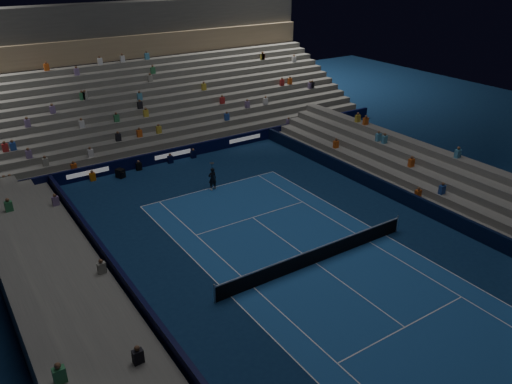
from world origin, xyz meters
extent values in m
plane|color=#0C2449|center=(0.00, 0.00, 0.00)|extent=(90.00, 90.00, 0.00)
cube|color=#1B4E96|center=(0.00, 0.00, 0.01)|extent=(10.97, 23.77, 0.01)
cube|color=black|center=(0.00, 18.50, 0.50)|extent=(44.00, 0.25, 1.00)
cube|color=black|center=(9.70, 0.00, 0.50)|extent=(0.25, 37.00, 1.00)
cube|color=black|center=(-9.70, 0.00, 0.50)|extent=(0.25, 37.00, 1.00)
cube|color=slate|center=(0.00, 19.50, 0.25)|extent=(44.00, 1.00, 0.50)
cube|color=slate|center=(0.00, 20.50, 0.50)|extent=(44.00, 1.00, 1.00)
cube|color=slate|center=(0.00, 21.50, 0.75)|extent=(44.00, 1.00, 1.50)
cube|color=slate|center=(0.00, 22.50, 1.00)|extent=(44.00, 1.00, 2.00)
cube|color=slate|center=(0.00, 23.50, 1.25)|extent=(44.00, 1.00, 2.50)
cube|color=slate|center=(0.00, 24.50, 1.50)|extent=(44.00, 1.00, 3.00)
cube|color=slate|center=(0.00, 25.50, 1.75)|extent=(44.00, 1.00, 3.50)
cube|color=slate|center=(0.00, 26.50, 2.00)|extent=(44.00, 1.00, 4.00)
cube|color=slate|center=(0.00, 27.50, 2.25)|extent=(44.00, 1.00, 4.50)
cube|color=slate|center=(0.00, 28.50, 2.50)|extent=(44.00, 1.00, 5.00)
cube|color=slate|center=(0.00, 29.50, 2.75)|extent=(44.00, 1.00, 5.50)
cube|color=slate|center=(0.00, 30.50, 3.00)|extent=(44.00, 1.00, 6.00)
cube|color=#937B5B|center=(0.00, 31.60, 7.10)|extent=(44.00, 0.60, 2.20)
cube|color=#3E3E3C|center=(0.00, 33.00, 9.70)|extent=(44.00, 2.40, 3.00)
cube|color=slate|center=(10.50, 0.00, 0.25)|extent=(1.00, 37.00, 0.50)
cube|color=slate|center=(11.50, 0.00, 0.50)|extent=(1.00, 37.00, 1.00)
cube|color=slate|center=(12.50, 0.00, 0.75)|extent=(1.00, 37.00, 1.50)
cube|color=slate|center=(13.50, 0.00, 1.00)|extent=(1.00, 37.00, 2.00)
cube|color=slate|center=(14.50, 0.00, 1.25)|extent=(1.00, 37.00, 2.50)
cube|color=#60615C|center=(-10.50, 0.00, 0.25)|extent=(1.00, 37.00, 0.50)
cube|color=#60615C|center=(-11.50, 0.00, 0.50)|extent=(1.00, 37.00, 1.00)
cube|color=#60615C|center=(-12.50, 0.00, 0.75)|extent=(1.00, 37.00, 1.50)
cube|color=#60615C|center=(-13.50, 0.00, 1.00)|extent=(1.00, 37.00, 2.00)
cube|color=#60615C|center=(-14.50, 0.00, 1.25)|extent=(1.00, 37.00, 2.50)
cylinder|color=#B2B2B7|center=(-6.40, 0.00, 0.55)|extent=(0.10, 0.10, 1.10)
cylinder|color=#B2B2B7|center=(6.40, 0.00, 0.55)|extent=(0.10, 0.10, 1.10)
cube|color=black|center=(0.00, 0.00, 0.45)|extent=(12.80, 0.03, 0.90)
cube|color=white|center=(0.00, 0.00, 0.94)|extent=(12.80, 0.04, 0.08)
imported|color=black|center=(-0.01, 11.67, 0.83)|extent=(0.64, 0.46, 1.66)
cube|color=black|center=(-4.84, 17.43, 0.34)|extent=(0.70, 0.76, 0.68)
cylinder|color=black|center=(-4.84, 16.95, 0.54)|extent=(0.28, 0.38, 0.16)
camera|label=1|loc=(-15.93, -18.05, 15.65)|focal=35.79mm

